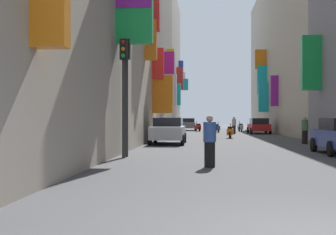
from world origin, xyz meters
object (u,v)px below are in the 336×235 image
object	(u,v)px
parked_car_silver	(168,130)
parked_car_grey	(188,124)
pedestrian_near_left	(210,141)
traffic_light_far_corner	(124,77)
parked_car_red	(259,126)
pedestrian_far_away	(164,128)
pedestrian_crossing	(180,127)
scooter_black	(211,131)
scooter_red	(198,127)
pedestrian_mid_street	(305,130)
traffic_light_near_corner	(127,77)
scooter_blue	(217,128)
pedestrian_near_right	(234,125)
scooter_orange	(230,132)
scooter_white	(240,127)

from	to	relation	value
parked_car_silver	parked_car_grey	bearing A→B (deg)	89.68
pedestrian_near_left	parked_car_grey	bearing A→B (deg)	92.84
traffic_light_far_corner	parked_car_red	bearing A→B (deg)	73.37
parked_car_grey	traffic_light_far_corner	world-z (taller)	traffic_light_far_corner
pedestrian_far_away	parked_car_red	bearing A→B (deg)	58.19
pedestrian_crossing	pedestrian_far_away	size ratio (longest dim) A/B	0.97
scooter_black	scooter_red	bearing A→B (deg)	94.11
parked_car_red	scooter_red	bearing A→B (deg)	129.52
pedestrian_crossing	pedestrian_near_left	xyz separation A→B (m)	(2.07, -23.23, -0.01)
pedestrian_mid_street	parked_car_silver	bearing A→B (deg)	-175.78
traffic_light_near_corner	parked_car_silver	bearing A→B (deg)	84.09
parked_car_silver	scooter_blue	distance (m)	20.86
parked_car_grey	pedestrian_near_right	world-z (taller)	pedestrian_near_right
scooter_orange	traffic_light_near_corner	world-z (taller)	traffic_light_near_corner
pedestrian_crossing	pedestrian_near_left	distance (m)	23.32
parked_car_silver	scooter_red	world-z (taller)	parked_car_silver
scooter_orange	pedestrian_mid_street	size ratio (longest dim) A/B	1.18
parked_car_silver	traffic_light_far_corner	distance (m)	9.61
traffic_light_far_corner	scooter_black	bearing A→B (deg)	79.21
scooter_blue	pedestrian_near_left	size ratio (longest dim) A/B	1.13
pedestrian_near_left	pedestrian_crossing	bearing A→B (deg)	95.10
pedestrian_crossing	traffic_light_far_corner	distance (m)	20.51
parked_car_grey	scooter_white	xyz separation A→B (m)	(5.87, -3.68, -0.30)
parked_car_red	pedestrian_far_away	distance (m)	14.93
pedestrian_near_right	pedestrian_far_away	world-z (taller)	pedestrian_far_away
scooter_blue	pedestrian_mid_street	distance (m)	20.48
traffic_light_near_corner	scooter_blue	bearing A→B (deg)	81.74
traffic_light_far_corner	parked_car_grey	bearing A→B (deg)	88.37
scooter_blue	scooter_black	size ratio (longest dim) A/B	0.93
pedestrian_mid_street	traffic_light_near_corner	size ratio (longest dim) A/B	0.36
scooter_red	traffic_light_far_corner	distance (m)	34.31
pedestrian_near_right	scooter_black	bearing A→B (deg)	-104.93
scooter_black	pedestrian_mid_street	world-z (taller)	pedestrian_mid_street
scooter_white	traffic_light_near_corner	distance (m)	34.32
parked_car_silver	pedestrian_far_away	world-z (taller)	pedestrian_far_away
scooter_black	pedestrian_crossing	size ratio (longest dim) A/B	1.20
parked_car_grey	scooter_red	distance (m)	3.84
scooter_orange	scooter_red	xyz separation A→B (m)	(-2.55, 16.99, 0.00)
scooter_black	pedestrian_far_away	size ratio (longest dim) A/B	1.17
pedestrian_crossing	pedestrian_far_away	world-z (taller)	pedestrian_far_away
scooter_red	scooter_black	xyz separation A→B (m)	(1.15, -16.05, 0.00)
scooter_red	pedestrian_crossing	world-z (taller)	pedestrian_crossing
parked_car_grey	scooter_black	xyz separation A→B (m)	(2.38, -19.69, -0.30)
pedestrian_mid_street	scooter_black	bearing A→B (deg)	122.18
pedestrian_mid_street	pedestrian_far_away	bearing A→B (deg)	151.56
scooter_blue	pedestrian_far_away	xyz separation A→B (m)	(-4.04, -15.47, 0.33)
traffic_light_far_corner	scooter_orange	bearing A→B (deg)	74.24
scooter_orange	scooter_black	size ratio (longest dim) A/B	0.99
scooter_blue	pedestrian_near_right	size ratio (longest dim) A/B	1.10
pedestrian_mid_street	pedestrian_far_away	xyz separation A→B (m)	(-8.38, 4.54, 0.02)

